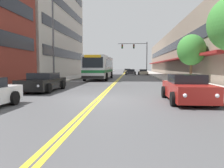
% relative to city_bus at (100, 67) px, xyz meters
% --- Properties ---
extents(ground_plane, '(240.00, 240.00, 0.00)m').
position_rel_city_bus_xyz_m(ground_plane, '(2.55, 18.46, -1.73)').
color(ground_plane, '#4C4C4F').
extents(sidewalk_left, '(3.62, 106.00, 0.17)m').
position_rel_city_bus_xyz_m(sidewalk_left, '(-4.76, 18.46, -1.65)').
color(sidewalk_left, '#B2ADA5').
rests_on(sidewalk_left, ground_plane).
extents(sidewalk_right, '(3.62, 106.00, 0.17)m').
position_rel_city_bus_xyz_m(sidewalk_right, '(9.86, 18.46, -1.65)').
color(sidewalk_right, '#B2ADA5').
rests_on(sidewalk_right, ground_plane).
extents(centre_line, '(0.34, 106.00, 0.01)m').
position_rel_city_bus_xyz_m(centre_line, '(2.55, 18.46, -1.73)').
color(centre_line, yellow).
rests_on(centre_line, ground_plane).
extents(storefront_row_right, '(9.10, 68.00, 8.77)m').
position_rel_city_bus_xyz_m(storefront_row_right, '(15.90, 18.46, 2.65)').
color(storefront_row_right, gray).
rests_on(storefront_row_right, ground_plane).
extents(city_bus, '(2.94, 11.38, 3.06)m').
position_rel_city_bus_xyz_m(city_bus, '(0.00, 0.00, 0.00)').
color(city_bus, silver).
rests_on(city_bus, ground_plane).
extents(car_black_parked_left_near, '(2.15, 4.78, 1.27)m').
position_rel_city_bus_xyz_m(car_black_parked_left_near, '(-1.90, -14.97, -1.13)').
color(car_black_parked_left_near, black).
rests_on(car_black_parked_left_near, ground_plane).
extents(car_silver_parked_left_mid, '(2.07, 4.19, 1.33)m').
position_rel_city_bus_xyz_m(car_silver_parked_left_mid, '(-1.71, 13.80, -1.10)').
color(car_silver_parked_left_mid, '#B7B7BC').
rests_on(car_silver_parked_left_mid, ground_plane).
extents(car_red_parked_right_foreground, '(1.99, 4.36, 1.32)m').
position_rel_city_bus_xyz_m(car_red_parked_right_foreground, '(6.92, -19.00, -1.11)').
color(car_red_parked_right_foreground, maroon).
rests_on(car_red_parked_right_foreground, ground_plane).
extents(car_champagne_parked_right_mid, '(2.01, 4.81, 1.20)m').
position_rel_city_bus_xyz_m(car_champagne_parked_right_mid, '(6.87, 18.13, -1.16)').
color(car_champagne_parked_right_mid, beige).
rests_on(car_champagne_parked_right_mid, ground_plane).
extents(car_dark_grey_moving_lead, '(2.20, 4.32, 1.22)m').
position_rel_city_bus_xyz_m(car_dark_grey_moving_lead, '(4.21, 17.60, -1.15)').
color(car_dark_grey_moving_lead, '#38383D').
rests_on(car_dark_grey_moving_lead, ground_plane).
extents(car_beige_moving_second, '(1.99, 4.34, 1.22)m').
position_rel_city_bus_xyz_m(car_beige_moving_second, '(3.29, 30.79, -1.15)').
color(car_beige_moving_second, '#BCAD89').
rests_on(car_beige_moving_second, ground_plane).
extents(traffic_signal_mast, '(6.48, 0.38, 7.19)m').
position_rel_city_bus_xyz_m(traffic_signal_mast, '(5.65, 19.04, 3.38)').
color(traffic_signal_mast, '#47474C').
rests_on(traffic_signal_mast, ground_plane).
extents(street_lamp_left_near, '(1.98, 0.28, 8.42)m').
position_rel_city_bus_xyz_m(street_lamp_left_near, '(-2.51, -10.43, 3.20)').
color(street_lamp_left_near, '#47474C').
rests_on(street_lamp_left_near, ground_plane).
extents(street_tree_right_mid, '(2.87, 2.87, 4.85)m').
position_rel_city_bus_xyz_m(street_tree_right_mid, '(10.43, -6.52, 1.69)').
color(street_tree_right_mid, brown).
rests_on(street_tree_right_mid, sidewalk_right).
extents(fire_hydrant, '(0.31, 0.23, 0.77)m').
position_rel_city_bus_xyz_m(fire_hydrant, '(8.50, -7.70, -1.18)').
color(fire_hydrant, red).
rests_on(fire_hydrant, sidewalk_right).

